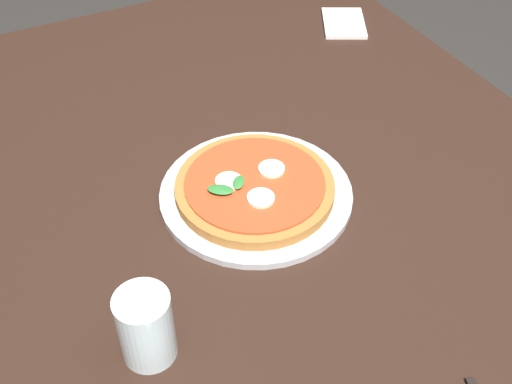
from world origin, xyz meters
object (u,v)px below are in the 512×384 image
object	(u,v)px
napkin	(344,23)
glass_cup	(146,327)
dining_table	(287,235)
pizza	(255,187)
serving_tray	(256,194)

from	to	relation	value
napkin	glass_cup	size ratio (longest dim) A/B	1.25
dining_table	pizza	xyz separation A→B (m)	(-0.02, -0.05, 0.12)
serving_tray	pizza	size ratio (longest dim) A/B	1.22
dining_table	serving_tray	size ratio (longest dim) A/B	4.79
pizza	dining_table	bearing A→B (deg)	69.61
serving_tray	dining_table	bearing A→B (deg)	67.35
glass_cup	pizza	bearing A→B (deg)	128.16
pizza	glass_cup	xyz separation A→B (m)	(0.19, -0.24, 0.03)
pizza	napkin	distance (m)	0.59
pizza	napkin	world-z (taller)	pizza
dining_table	napkin	bearing A→B (deg)	138.66
pizza	glass_cup	world-z (taller)	glass_cup
serving_tray	glass_cup	world-z (taller)	glass_cup
napkin	glass_cup	world-z (taller)	glass_cup
dining_table	pizza	world-z (taller)	pizza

